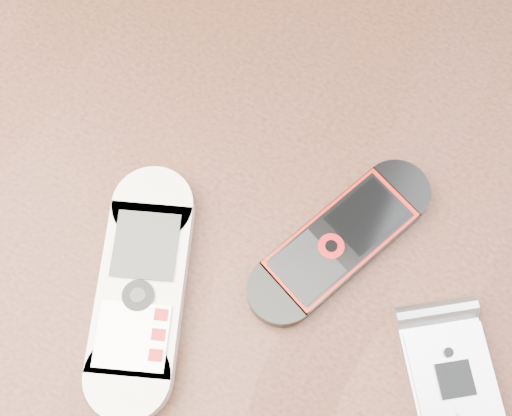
# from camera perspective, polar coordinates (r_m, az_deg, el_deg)

# --- Properties ---
(ground) EXTENTS (4.00, 4.00, 0.00)m
(ground) POSITION_cam_1_polar(r_m,az_deg,el_deg) (1.22, -0.22, -12.26)
(ground) COLOR #472B19
(ground) RESTS_ON ground
(table) EXTENTS (1.20, 0.80, 0.75)m
(table) POSITION_cam_1_polar(r_m,az_deg,el_deg) (0.59, -0.44, -3.67)
(table) COLOR black
(table) RESTS_ON ground
(nokia_white) EXTENTS (0.11, 0.18, 0.02)m
(nokia_white) POSITION_cam_1_polar(r_m,az_deg,el_deg) (0.47, -9.13, -6.42)
(nokia_white) COLOR white
(nokia_white) RESTS_ON table
(nokia_black_red) EXTENTS (0.10, 0.16, 0.01)m
(nokia_black_red) POSITION_cam_1_polar(r_m,az_deg,el_deg) (0.48, 6.75, -2.63)
(nokia_black_red) COLOR black
(nokia_black_red) RESTS_ON table
(motorola_razr) EXTENTS (0.10, 0.11, 0.02)m
(motorola_razr) POSITION_cam_1_polar(r_m,az_deg,el_deg) (0.47, 15.53, -13.52)
(motorola_razr) COLOR silver
(motorola_razr) RESTS_ON table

